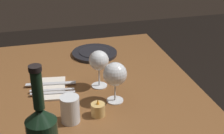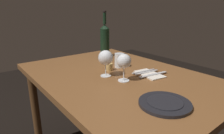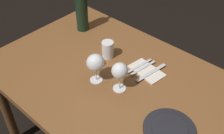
{
  "view_description": "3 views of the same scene",
  "coord_description": "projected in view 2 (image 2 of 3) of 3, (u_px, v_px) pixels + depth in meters",
  "views": [
    {
      "loc": [
        -1.11,
        0.22,
        1.44
      ],
      "look_at": [
        0.03,
        -0.08,
        0.86
      ],
      "focal_mm": 54.14,
      "sensor_mm": 36.0,
      "label": 1
    },
    {
      "loc": [
        0.89,
        -0.74,
        1.15
      ],
      "look_at": [
        0.05,
        -0.08,
        0.82
      ],
      "focal_mm": 30.8,
      "sensor_mm": 36.0,
      "label": 2
    },
    {
      "loc": [
        0.75,
        -0.81,
        1.73
      ],
      "look_at": [
        0.01,
        0.0,
        0.8
      ],
      "focal_mm": 44.66,
      "sensor_mm": 36.0,
      "label": 3
    }
  ],
  "objects": [
    {
      "name": "dinner_plate",
      "position": [
        165.0,
        103.0,
        0.84
      ],
      "size": [
        0.23,
        0.23,
        0.02
      ],
      "color": "black",
      "rests_on": "dining_table"
    },
    {
      "name": "water_tumbler",
      "position": [
        119.0,
        61.0,
        1.36
      ],
      "size": [
        0.07,
        0.07,
        0.1
      ],
      "color": "white",
      "rests_on": "dining_table"
    },
    {
      "name": "fork_inner",
      "position": [
        147.0,
        72.0,
        1.23
      ],
      "size": [
        0.04,
        0.18,
        0.0
      ],
      "color": "silver",
      "rests_on": "folded_napkin"
    },
    {
      "name": "table_knife",
      "position": [
        153.0,
        74.0,
        1.19
      ],
      "size": [
        0.05,
        0.21,
        0.0
      ],
      "color": "silver",
      "rests_on": "folded_napkin"
    },
    {
      "name": "votive_candle",
      "position": [
        109.0,
        67.0,
        1.3
      ],
      "size": [
        0.05,
        0.05,
        0.07
      ],
      "color": "#DBB266",
      "rests_on": "dining_table"
    },
    {
      "name": "dining_table",
      "position": [
        118.0,
        88.0,
        1.25
      ],
      "size": [
        1.3,
        0.9,
        0.74
      ],
      "color": "brown",
      "rests_on": "ground"
    },
    {
      "name": "fork_outer",
      "position": [
        144.0,
        71.0,
        1.25
      ],
      "size": [
        0.04,
        0.18,
        0.0
      ],
      "color": "silver",
      "rests_on": "folded_napkin"
    },
    {
      "name": "wine_glass_right",
      "position": [
        106.0,
        58.0,
        1.16
      ],
      "size": [
        0.09,
        0.09,
        0.16
      ],
      "color": "white",
      "rests_on": "dining_table"
    },
    {
      "name": "wine_glass_left",
      "position": [
        124.0,
        62.0,
        1.08
      ],
      "size": [
        0.08,
        0.08,
        0.16
      ],
      "color": "white",
      "rests_on": "dining_table"
    },
    {
      "name": "wine_bottle",
      "position": [
        105.0,
        40.0,
        1.63
      ],
      "size": [
        0.08,
        0.08,
        0.38
      ],
      "color": "black",
      "rests_on": "dining_table"
    },
    {
      "name": "folded_napkin",
      "position": [
        149.0,
        74.0,
        1.21
      ],
      "size": [
        0.2,
        0.14,
        0.01
      ],
      "color": "silver",
      "rests_on": "dining_table"
    }
  ]
}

